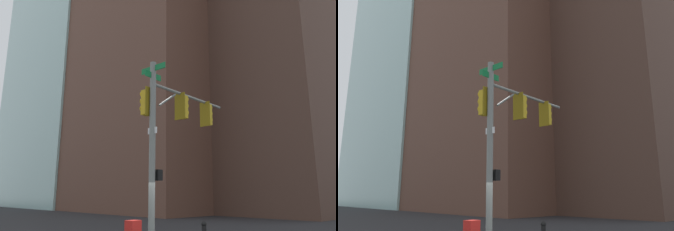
{
  "view_description": "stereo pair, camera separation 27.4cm",
  "coord_description": "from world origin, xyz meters",
  "views": [
    {
      "loc": [
        9.05,
        -8.54,
        2.07
      ],
      "look_at": [
        -0.37,
        0.45,
        5.18
      ],
      "focal_mm": 35.46,
      "sensor_mm": 36.0,
      "label": 1
    },
    {
      "loc": [
        9.23,
        -8.34,
        2.07
      ],
      "look_at": [
        -0.37,
        0.45,
        5.18
      ],
      "focal_mm": 35.46,
      "sensor_mm": 36.0,
      "label": 2
    }
  ],
  "objects": [
    {
      "name": "signal_pole_assembly",
      "position": [
        -0.44,
        0.62,
        4.82
      ],
      "size": [
        1.27,
        5.27,
        7.18
      ],
      "rotation": [
        0.0,
        0.0,
        1.67
      ],
      "color": "slate",
      "rests_on": "ground_plane"
    },
    {
      "name": "building_brick_nearside",
      "position": [
        -14.74,
        28.86,
        29.53
      ],
      "size": [
        24.9,
        19.8,
        59.06
      ],
      "primitive_type": "cube",
      "color": "#4C3328",
      "rests_on": "ground_plane"
    },
    {
      "name": "fire_hydrant",
      "position": [
        -1.53,
        3.88,
        0.47
      ],
      "size": [
        0.34,
        0.26,
        0.87
      ],
      "color": "black",
      "rests_on": "ground_plane"
    },
    {
      "name": "building_brick_midblock",
      "position": [
        -24.56,
        21.33,
        19.22
      ],
      "size": [
        23.08,
        18.13,
        38.44
      ],
      "primitive_type": "cube",
      "color": "brown",
      "rests_on": "ground_plane"
    }
  ]
}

